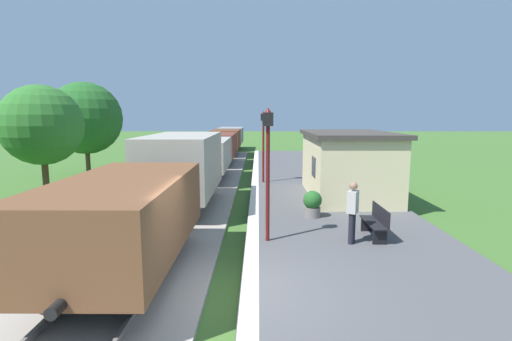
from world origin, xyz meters
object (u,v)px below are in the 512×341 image
object	(u,v)px
person_waiting	(353,210)
lamp_post_near	(268,150)
tree_field_left	(85,118)
potted_planter	(312,203)
tree_trackside_far	(42,125)
station_hut	(347,164)
freight_train	(212,151)
bench_near_hut	(376,221)
lamp_post_far	(263,133)

from	to	relation	value
person_waiting	lamp_post_near	bearing A→B (deg)	22.86
lamp_post_near	tree_field_left	world-z (taller)	tree_field_left
potted_planter	tree_trackside_far	size ratio (longest dim) A/B	0.18
station_hut	freight_train	bearing A→B (deg)	130.62
bench_near_hut	tree_field_left	distance (m)	19.73
station_hut	potted_planter	bearing A→B (deg)	-119.70
potted_planter	lamp_post_far	size ratio (longest dim) A/B	0.25
freight_train	person_waiting	xyz separation A→B (m)	(5.53, -14.09, -0.27)
potted_planter	bench_near_hut	bearing A→B (deg)	-55.78
station_hut	person_waiting	distance (m)	6.31
station_hut	tree_trackside_far	xyz separation A→B (m)	(-13.40, 0.56, 1.64)
bench_near_hut	person_waiting	distance (m)	1.06
person_waiting	lamp_post_near	xyz separation A→B (m)	(-2.31, 0.20, 1.62)
freight_train	tree_trackside_far	distance (m)	10.06
bench_near_hut	lamp_post_far	world-z (taller)	lamp_post_far
station_hut	bench_near_hut	xyz separation A→B (m)	(-0.46, -5.67, -0.93)
station_hut	bench_near_hut	bearing A→B (deg)	-94.59
lamp_post_near	lamp_post_far	distance (m)	9.38
potted_planter	lamp_post_near	size ratio (longest dim) A/B	0.25
lamp_post_near	lamp_post_far	xyz separation A→B (m)	(0.00, 9.38, 0.00)
person_waiting	tree_trackside_far	world-z (taller)	tree_trackside_far
person_waiting	bench_near_hut	bearing A→B (deg)	-121.00
freight_train	tree_field_left	world-z (taller)	tree_field_left
person_waiting	tree_field_left	bearing A→B (deg)	-18.18
person_waiting	potted_planter	size ratio (longest dim) A/B	1.87
lamp_post_far	tree_field_left	distance (m)	11.92
lamp_post_near	tree_trackside_far	size ratio (longest dim) A/B	0.73
tree_trackside_far	station_hut	bearing A→B (deg)	-2.41
lamp_post_far	tree_trackside_far	distance (m)	10.24
person_waiting	lamp_post_near	world-z (taller)	lamp_post_near
station_hut	lamp_post_far	world-z (taller)	lamp_post_far
lamp_post_near	tree_trackside_far	world-z (taller)	tree_trackside_far
person_waiting	station_hut	bearing A→B (deg)	-73.80
tree_trackside_far	tree_field_left	xyz separation A→B (m)	(-1.27, 7.15, 0.24)
tree_trackside_far	person_waiting	bearing A→B (deg)	-29.02
bench_near_hut	tree_field_left	xyz separation A→B (m)	(-14.22, 13.39, 2.81)
bench_near_hut	lamp_post_near	distance (m)	3.76
freight_train	lamp_post_far	xyz separation A→B (m)	(3.22, -4.51, 1.35)
lamp_post_near	tree_trackside_far	xyz separation A→B (m)	(-9.82, 6.53, 0.49)
lamp_post_near	station_hut	bearing A→B (deg)	59.06
freight_train	lamp_post_far	distance (m)	5.70
potted_planter	lamp_post_near	xyz separation A→B (m)	(-1.61, -2.52, 2.08)
station_hut	tree_trackside_far	size ratio (longest dim) A/B	1.15
freight_train	person_waiting	world-z (taller)	freight_train
freight_train	station_hut	bearing A→B (deg)	-49.38
freight_train	tree_field_left	size ratio (longest dim) A/B	6.78
bench_near_hut	lamp_post_near	xyz separation A→B (m)	(-3.12, -0.29, 2.08)
station_hut	tree_field_left	size ratio (longest dim) A/B	1.00
person_waiting	tree_field_left	world-z (taller)	tree_field_left
potted_planter	tree_trackside_far	xyz separation A→B (m)	(-11.43, 4.01, 2.57)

